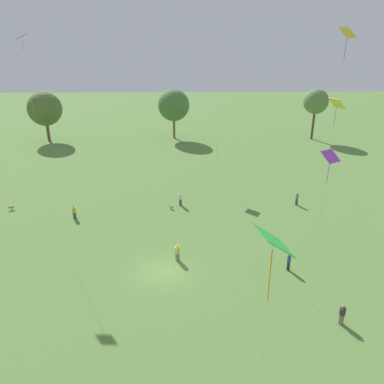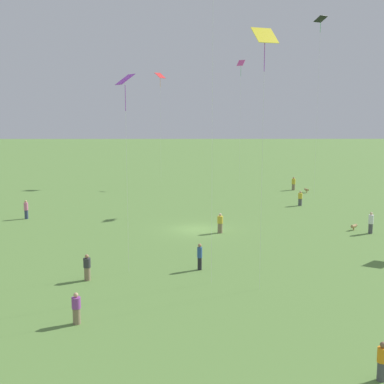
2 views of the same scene
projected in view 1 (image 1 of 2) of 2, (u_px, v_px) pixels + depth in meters
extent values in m
plane|color=#5B843D|center=(164.00, 272.00, 33.61)|extent=(240.00, 240.00, 0.00)
cylinder|color=brown|center=(48.00, 131.00, 75.69)|extent=(0.60, 0.60, 3.97)
sphere|color=#516B33|center=(45.00, 109.00, 73.97)|extent=(6.70, 6.70, 6.70)
cylinder|color=brown|center=(174.00, 128.00, 77.51)|extent=(0.47, 0.47, 4.44)
sphere|color=#477538|center=(174.00, 105.00, 75.75)|extent=(6.36, 6.36, 6.36)
cylinder|color=brown|center=(313.00, 125.00, 76.53)|extent=(0.47, 0.47, 5.85)
sphere|color=#5B7F42|center=(316.00, 101.00, 74.71)|extent=(4.96, 4.96, 4.96)
cylinder|color=#4C4C51|center=(180.00, 202.00, 46.86)|extent=(0.49, 0.49, 0.83)
cylinder|color=white|center=(180.00, 196.00, 46.56)|extent=(0.57, 0.57, 0.74)
sphere|color=beige|center=(180.00, 193.00, 46.37)|extent=(0.24, 0.24, 0.24)
cylinder|color=#232328|center=(288.00, 266.00, 33.76)|extent=(0.34, 0.34, 0.81)
cylinder|color=#2D5193|center=(289.00, 259.00, 33.48)|extent=(0.40, 0.40, 0.70)
sphere|color=#A87A56|center=(290.00, 254.00, 33.30)|extent=(0.24, 0.24, 0.24)
cylinder|color=#847056|center=(341.00, 319.00, 27.42)|extent=(0.53, 0.53, 0.82)
cylinder|color=#333338|center=(343.00, 311.00, 27.15)|extent=(0.62, 0.62, 0.57)
sphere|color=#A87A56|center=(344.00, 307.00, 27.00)|extent=(0.24, 0.24, 0.24)
cylinder|color=#4C4C51|center=(75.00, 215.00, 43.49)|extent=(0.50, 0.50, 0.76)
cylinder|color=gold|center=(74.00, 210.00, 43.23)|extent=(0.58, 0.58, 0.58)
sphere|color=tan|center=(74.00, 207.00, 43.07)|extent=(0.24, 0.24, 0.24)
cylinder|color=#847056|center=(177.00, 256.00, 35.28)|extent=(0.49, 0.49, 0.83)
cylinder|color=gold|center=(177.00, 250.00, 35.01)|extent=(0.58, 0.58, 0.60)
sphere|color=beige|center=(177.00, 246.00, 34.85)|extent=(0.24, 0.24, 0.24)
cylinder|color=#333D5B|center=(297.00, 202.00, 46.99)|extent=(0.39, 0.39, 0.85)
cylinder|color=#4C9956|center=(297.00, 196.00, 46.71)|extent=(0.45, 0.45, 0.61)
sphere|color=tan|center=(298.00, 193.00, 46.55)|extent=(0.24, 0.24, 0.24)
cube|color=yellow|center=(348.00, 32.00, 27.00)|extent=(1.40, 1.30, 0.75)
cylinder|color=purple|center=(345.00, 49.00, 27.42)|extent=(0.04, 0.04, 1.52)
cylinder|color=silver|center=(329.00, 163.00, 30.79)|extent=(0.01, 0.01, 19.85)
cube|color=yellow|center=(337.00, 103.00, 31.69)|extent=(1.35, 1.53, 0.90)
cylinder|color=purple|center=(335.00, 117.00, 32.13)|extent=(0.04, 0.04, 1.53)
cylinder|color=silver|center=(325.00, 182.00, 34.43)|extent=(0.01, 0.01, 14.34)
cube|color=black|center=(21.00, 36.00, 38.20)|extent=(1.51, 1.55, 0.58)
cylinder|color=green|center=(23.00, 45.00, 38.53)|extent=(0.04, 0.04, 1.07)
cylinder|color=silver|center=(37.00, 131.00, 41.95)|extent=(0.01, 0.01, 19.65)
cube|color=yellow|center=(217.00, 142.00, 49.18)|extent=(1.52, 1.62, 0.80)
cylinder|color=green|center=(217.00, 151.00, 49.66)|extent=(0.04, 0.04, 1.73)
cylinder|color=silver|center=(217.00, 166.00, 50.48)|extent=(0.01, 0.01, 6.80)
cube|color=green|center=(273.00, 240.00, 10.71)|extent=(1.12, 1.28, 0.67)
cylinder|color=orange|center=(270.00, 276.00, 11.18)|extent=(0.04, 0.04, 1.79)
cube|color=purple|center=(331.00, 156.00, 25.08)|extent=(1.40, 1.33, 0.66)
cylinder|color=purple|center=(328.00, 172.00, 25.50)|extent=(0.04, 0.04, 1.56)
cylinder|color=silver|center=(319.00, 236.00, 27.40)|extent=(0.01, 0.01, 12.14)
cylinder|color=tan|center=(171.00, 206.00, 45.88)|extent=(0.52, 0.56, 0.28)
sphere|color=tan|center=(170.00, 205.00, 46.10)|extent=(0.25, 0.25, 0.25)
cylinder|color=tan|center=(171.00, 208.00, 45.97)|extent=(0.12, 0.12, 0.21)
cylinder|color=tan|center=(12.00, 207.00, 45.62)|extent=(0.58, 0.45, 0.27)
sphere|color=tan|center=(9.00, 207.00, 45.47)|extent=(0.24, 0.24, 0.24)
cylinder|color=tan|center=(12.00, 209.00, 45.71)|extent=(0.12, 0.12, 0.23)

